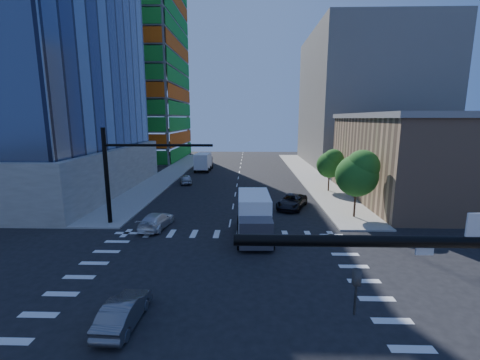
{
  "coord_description": "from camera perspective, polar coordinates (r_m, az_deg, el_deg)",
  "views": [
    {
      "loc": [
        1.8,
        -17.6,
        9.95
      ],
      "look_at": [
        1.08,
        8.0,
        5.03
      ],
      "focal_mm": 24.0,
      "sensor_mm": 36.0,
      "label": 1
    }
  ],
  "objects": [
    {
      "name": "ground",
      "position": [
        20.29,
        -3.88,
        -18.51
      ],
      "size": [
        160.0,
        160.0,
        0.0
      ],
      "primitive_type": "plane",
      "color": "black",
      "rests_on": "ground"
    },
    {
      "name": "road_markings",
      "position": [
        20.29,
        -3.88,
        -18.49
      ],
      "size": [
        20.0,
        20.0,
        0.01
      ],
      "primitive_type": "cube",
      "color": "silver",
      "rests_on": "ground"
    },
    {
      "name": "sidewalk_ne",
      "position": [
        59.41,
        11.97,
        1.07
      ],
      "size": [
        5.0,
        60.0,
        0.15
      ],
      "primitive_type": "cube",
      "color": "gray",
      "rests_on": "ground"
    },
    {
      "name": "sidewalk_nw",
      "position": [
        60.16,
        -12.16,
        1.18
      ],
      "size": [
        5.0,
        60.0,
        0.15
      ],
      "primitive_type": "cube",
      "color": "gray",
      "rests_on": "ground"
    },
    {
      "name": "construction_building",
      "position": [
        85.98,
        -19.51,
        20.11
      ],
      "size": [
        25.16,
        34.5,
        70.6
      ],
      "color": "slate",
      "rests_on": "ground"
    },
    {
      "name": "commercial_building",
      "position": [
        46.13,
        31.87,
        3.47
      ],
      "size": [
        20.5,
        22.5,
        10.6
      ],
      "color": "tan",
      "rests_on": "ground"
    },
    {
      "name": "bg_building_ne",
      "position": [
        76.95,
        21.31,
        13.17
      ],
      "size": [
        24.0,
        30.0,
        28.0
      ],
      "primitive_type": "cube",
      "color": "#68635E",
      "rests_on": "ground"
    },
    {
      "name": "signal_mast_nw",
      "position": [
        31.71,
        -20.26,
        2.13
      ],
      "size": [
        10.2,
        0.4,
        9.0
      ],
      "color": "black",
      "rests_on": "sidewalk_nw"
    },
    {
      "name": "tree_south",
      "position": [
        33.72,
        20.33,
        1.22
      ],
      "size": [
        4.16,
        4.16,
        6.82
      ],
      "color": "#382316",
      "rests_on": "sidewalk_ne"
    },
    {
      "name": "tree_north",
      "position": [
        45.3,
        15.84,
        2.9
      ],
      "size": [
        3.54,
        3.52,
        5.78
      ],
      "color": "#382316",
      "rests_on": "sidewalk_ne"
    },
    {
      "name": "car_nb_far",
      "position": [
        36.6,
        9.22,
        -3.79
      ],
      "size": [
        4.43,
        6.07,
        1.53
      ],
      "primitive_type": "imported",
      "rotation": [
        0.0,
        0.0,
        -0.38
      ],
      "color": "black",
      "rests_on": "ground"
    },
    {
      "name": "car_sb_near",
      "position": [
        30.73,
        -14.63,
        -6.97
      ],
      "size": [
        2.63,
        5.14,
        1.43
      ],
      "primitive_type": "imported",
      "rotation": [
        0.0,
        0.0,
        3.01
      ],
      "color": "white",
      "rests_on": "ground"
    },
    {
      "name": "car_sb_mid",
      "position": [
        50.43,
        -9.56,
        0.16
      ],
      "size": [
        2.55,
        4.37,
        1.4
      ],
      "primitive_type": "imported",
      "rotation": [
        0.0,
        0.0,
        3.37
      ],
      "color": "#ABACB3",
      "rests_on": "ground"
    },
    {
      "name": "car_sb_cross",
      "position": [
        17.86,
        -19.95,
        -21.09
      ],
      "size": [
        1.61,
        4.2,
        1.37
      ],
      "primitive_type": "imported",
      "rotation": [
        0.0,
        0.0,
        3.1
      ],
      "color": "#55565B",
      "rests_on": "ground"
    },
    {
      "name": "box_truck_near",
      "position": [
        27.15,
        2.56,
        -7.11
      ],
      "size": [
        3.09,
        6.84,
        3.54
      ],
      "rotation": [
        0.0,
        0.0,
        0.03
      ],
      "color": "black",
      "rests_on": "ground"
    },
    {
      "name": "box_truck_far",
      "position": [
        62.54,
        -6.44,
        3.05
      ],
      "size": [
        2.97,
        6.59,
        3.41
      ],
      "rotation": [
        0.0,
        0.0,
        3.11
      ],
      "color": "black",
      "rests_on": "ground"
    }
  ]
}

